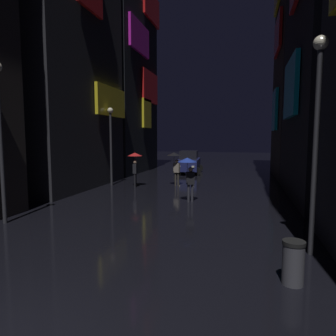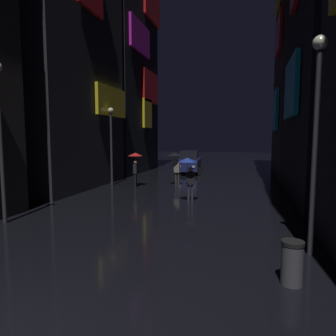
% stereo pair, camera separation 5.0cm
% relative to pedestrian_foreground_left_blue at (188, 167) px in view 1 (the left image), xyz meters
% --- Properties ---
extents(building_left_mid, '(4.25, 8.55, 16.14)m').
position_rel_pedestrian_foreground_left_blue_xyz_m(building_left_mid, '(-8.20, 2.65, 6.40)').
color(building_left_mid, '#232328').
rests_on(building_left_mid, ground).
extents(building_left_far, '(4.25, 8.37, 18.49)m').
position_rel_pedestrian_foreground_left_blue_xyz_m(building_left_far, '(-8.18, 11.54, 7.59)').
color(building_left_far, black).
rests_on(building_left_far, ground).
extents(building_right_far, '(4.25, 7.77, 24.53)m').
position_rel_pedestrian_foreground_left_blue_xyz_m(building_right_far, '(6.77, 11.26, 10.60)').
color(building_right_far, '#2D2826').
rests_on(building_right_far, ground).
extents(pedestrian_foreground_left_blue, '(0.90, 0.90, 2.12)m').
position_rel_pedestrian_foreground_left_blue_xyz_m(pedestrian_foreground_left_blue, '(0.00, 0.00, 0.00)').
color(pedestrian_foreground_left_blue, '#2D2D38').
rests_on(pedestrian_foreground_left_blue, ground).
extents(pedestrian_near_crossing_red, '(0.90, 0.90, 2.12)m').
position_rel_pedestrian_foreground_left_blue_xyz_m(pedestrian_near_crossing_red, '(-4.02, 3.58, 0.00)').
color(pedestrian_near_crossing_red, black).
rests_on(pedestrian_near_crossing_red, ground).
extents(pedestrian_midstreet_left_black, '(0.90, 0.90, 2.12)m').
position_rel_pedestrian_foreground_left_blue_xyz_m(pedestrian_midstreet_left_black, '(-1.73, 4.61, 0.00)').
color(pedestrian_midstreet_left_black, '#38332D').
rests_on(pedestrian_midstreet_left_black, ground).
extents(car_distant, '(2.47, 4.25, 1.92)m').
position_rel_pedestrian_foreground_left_blue_xyz_m(car_distant, '(-2.12, 11.47, -0.74)').
color(car_distant, navy).
rests_on(car_distant, ground).
extents(streetlamp_right_near, '(0.36, 0.36, 5.54)m').
position_rel_pedestrian_foreground_left_blue_xyz_m(streetlamp_right_near, '(4.29, -5.40, 1.79)').
color(streetlamp_right_near, '#2D2D33').
rests_on(streetlamp_right_near, ground).
extents(streetlamp_left_far, '(0.36, 0.36, 4.91)m').
position_rel_pedestrian_foreground_left_blue_xyz_m(streetlamp_left_far, '(-5.71, 3.79, 1.45)').
color(streetlamp_left_far, '#2D2D33').
rests_on(streetlamp_left_far, ground).
extents(streetlamp_left_near, '(0.36, 0.36, 5.63)m').
position_rel_pedestrian_foreground_left_blue_xyz_m(streetlamp_left_near, '(-5.71, -5.03, 1.84)').
color(streetlamp_left_near, '#2D2D33').
rests_on(streetlamp_left_near, ground).
extents(trash_bin, '(0.46, 0.46, 0.93)m').
position_rel_pedestrian_foreground_left_blue_xyz_m(trash_bin, '(3.59, -7.25, -1.20)').
color(trash_bin, '#3F3F47').
rests_on(trash_bin, ground).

